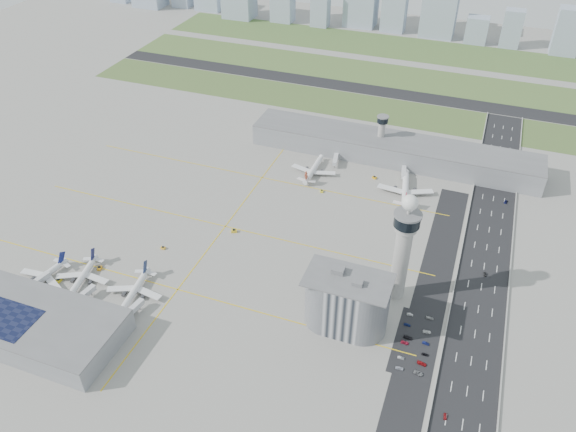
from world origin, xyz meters
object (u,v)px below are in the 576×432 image
(tug_3, at_px, (234,231))
(car_lot_5, at_px, (410,314))
(car_lot_6, at_px, (418,373))
(car_hw_2, at_px, (506,202))
(airplane_near_a, at_px, (39,276))
(car_lot_7, at_px, (422,363))
(tug_1, at_px, (99,268))
(jet_bridge_near_0, at_px, (28,290))
(car_hw_4, at_px, (490,153))
(admin_building, at_px, (346,302))
(tug_5, at_px, (374,177))
(car_lot_1, at_px, (401,358))
(jet_bridge_near_1, at_px, (75,304))
(tug_2, at_px, (163,248))
(car_lot_4, at_px, (407,325))
(car_lot_2, at_px, (405,343))
(car_hw_0, at_px, (445,416))
(airplane_far_a, at_px, (314,166))
(car_lot_3, at_px, (408,338))
(airplane_near_b, at_px, (81,275))
(jet_bridge_near_2, at_px, (124,319))
(airplane_near_c, at_px, (133,289))
(airplane_far_b, at_px, (406,185))
(control_tower, at_px, (403,244))
(car_hw_1, at_px, (485,274))
(car_lot_0, at_px, (400,368))
(car_lot_11, at_px, (430,318))
(car_lot_9, at_px, (426,343))
(jet_bridge_far_1, at_px, (404,169))
(car_lot_8, at_px, (425,354))
(secondary_tower, at_px, (381,132))
(car_lot_10, at_px, (427,332))
(jet_bridge_far_0, at_px, (336,156))

(tug_3, height_order, car_lot_5, tug_3)
(car_lot_6, xyz_separation_m, car_hw_2, (30.13, 158.41, -0.07))
(airplane_near_a, relative_size, car_lot_7, 7.90)
(tug_1, height_order, car_lot_7, tug_1)
(jet_bridge_near_0, bearing_deg, car_hw_4, -32.54)
(admin_building, bearing_deg, tug_3, 149.99)
(car_hw_4, bearing_deg, tug_5, -130.78)
(car_lot_1, bearing_deg, jet_bridge_near_1, 94.76)
(tug_2, height_order, car_lot_4, tug_2)
(car_lot_2, relative_size, car_hw_0, 1.16)
(car_lot_7, bearing_deg, car_lot_6, -176.48)
(airplane_far_a, relative_size, car_lot_3, 8.68)
(airplane_near_b, relative_size, car_lot_2, 9.22)
(car_hw_2, bearing_deg, jet_bridge_near_2, -127.95)
(jet_bridge_near_2, xyz_separation_m, car_lot_6, (145.65, 20.79, -2.23))
(airplane_near_c, bearing_deg, airplane_far_b, 134.10)
(control_tower, height_order, car_lot_7, control_tower)
(car_hw_1, bearing_deg, jet_bridge_near_1, -160.22)
(tug_3, height_order, car_lot_0, tug_3)
(car_hw_1, bearing_deg, car_lot_11, -125.56)
(car_lot_4, xyz_separation_m, car_lot_9, (10.86, -8.92, -0.04))
(jet_bridge_far_1, relative_size, car_lot_7, 3.09)
(tug_3, xyz_separation_m, car_lot_8, (126.23, -54.87, -0.45))
(car_lot_5, distance_m, car_hw_0, 59.89)
(car_lot_11, bearing_deg, car_lot_1, 160.01)
(tug_5, xyz_separation_m, car_lot_11, (57.67, -120.24, -0.31))
(airplane_far_a, xyz_separation_m, jet_bridge_near_0, (-104.93, -170.11, -2.56))
(car_lot_0, height_order, car_lot_2, car_lot_0)
(car_lot_4, bearing_deg, jet_bridge_near_0, 106.31)
(car_lot_8, height_order, car_hw_1, car_hw_1)
(jet_bridge_near_1, height_order, tug_2, jet_bridge_near_1)
(tug_5, height_order, car_lot_5, tug_5)
(airplane_far_a, relative_size, tug_2, 14.17)
(airplane_near_a, distance_m, car_hw_4, 320.47)
(jet_bridge_near_1, xyz_separation_m, car_hw_1, (198.86, 101.48, -2.27))
(jet_bridge_far_1, bearing_deg, car_hw_0, 6.20)
(secondary_tower, bearing_deg, tug_5, -82.40)
(secondary_tower, xyz_separation_m, tug_1, (-119.66, -180.93, -17.88))
(car_lot_7, bearing_deg, jet_bridge_far_1, 22.83)
(admin_building, height_order, car_hw_1, admin_building)
(airplane_near_a, xyz_separation_m, car_lot_10, (205.40, 37.90, -4.45))
(jet_bridge_near_0, relative_size, car_lot_3, 3.14)
(jet_bridge_far_1, bearing_deg, control_tower, -0.84)
(tug_1, bearing_deg, tug_5, -146.37)
(airplane_near_c, xyz_separation_m, car_lot_8, (153.02, 14.46, -4.60))
(car_lot_2, bearing_deg, car_lot_11, -21.92)
(tug_1, xyz_separation_m, car_hw_1, (205.51, 71.41, -0.34))
(airplane_far_b, bearing_deg, jet_bridge_far_0, 56.37)
(secondary_tower, distance_m, jet_bridge_far_0, 36.91)
(airplane_near_b, bearing_deg, car_hw_2, 115.47)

